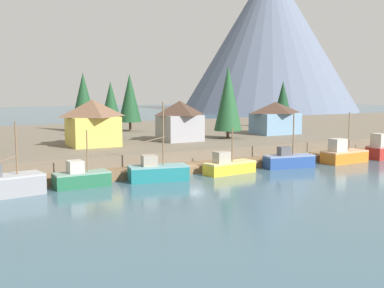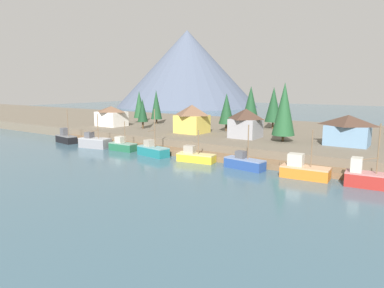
% 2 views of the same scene
% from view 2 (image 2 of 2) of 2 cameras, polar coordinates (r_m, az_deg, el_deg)
% --- Properties ---
extents(ground_plane, '(400.00, 400.00, 1.00)m').
position_cam_2_polar(ground_plane, '(85.00, 6.29, -0.26)').
color(ground_plane, '#3D5B6B').
extents(dock, '(80.00, 4.00, 1.60)m').
position_cam_2_polar(dock, '(69.69, -0.70, -1.54)').
color(dock, brown).
rests_on(dock, ground_plane).
extents(shoreline_bank, '(400.00, 56.00, 2.50)m').
position_cam_2_polar(shoreline_bank, '(95.38, 9.71, 1.79)').
color(shoreline_bank, '#665B4C').
rests_on(shoreline_bank, ground_plane).
extents(mountain_west_peak, '(96.56, 96.56, 51.16)m').
position_cam_2_polar(mountain_west_peak, '(242.01, -0.80, 12.33)').
color(mountain_west_peak, '#4C566B').
rests_on(mountain_west_peak, ground_plane).
extents(fishing_boat_black, '(6.91, 3.47, 8.37)m').
position_cam_2_polar(fishing_boat_black, '(91.02, -20.11, 0.92)').
color(fishing_boat_black, black).
rests_on(fishing_boat_black, ground_plane).
extents(fishing_boat_grey, '(7.53, 4.30, 7.73)m').
position_cam_2_polar(fishing_boat_grey, '(81.90, -15.80, 0.29)').
color(fishing_boat_grey, gray).
rests_on(fishing_boat_grey, ground_plane).
extents(fishing_boat_green, '(6.34, 2.65, 6.47)m').
position_cam_2_polar(fishing_boat_green, '(76.61, -11.42, -0.28)').
color(fishing_boat_green, '#1E5B3D').
rests_on(fishing_boat_green, ground_plane).
extents(fishing_boat_teal, '(7.45, 3.84, 9.49)m').
position_cam_2_polar(fishing_boat_teal, '(69.94, -6.50, -1.03)').
color(fishing_boat_teal, '#196B70').
rests_on(fishing_boat_teal, ground_plane).
extents(fishing_boat_yellow, '(7.37, 3.40, 5.97)m').
position_cam_2_polar(fishing_boat_yellow, '(64.03, 0.56, -2.09)').
color(fishing_boat_yellow, gold).
rests_on(fishing_boat_yellow, ground_plane).
extents(fishing_boat_blue, '(7.35, 3.27, 7.59)m').
position_cam_2_polar(fishing_boat_blue, '(59.29, 8.64, -3.10)').
color(fishing_boat_blue, navy).
rests_on(fishing_boat_blue, ground_plane).
extents(fishing_boat_orange, '(7.29, 3.54, 7.55)m').
position_cam_2_polar(fishing_boat_orange, '(55.59, 17.97, -4.14)').
color(fishing_boat_orange, '#CC6B1E').
rests_on(fishing_boat_orange, ground_plane).
extents(fishing_boat_red, '(6.26, 3.22, 8.98)m').
position_cam_2_polar(fishing_boat_red, '(54.05, 26.95, -4.95)').
color(fishing_boat_red, maroon).
rests_on(fishing_boat_red, ground_plane).
extents(house_grey, '(6.37, 6.23, 6.49)m').
position_cam_2_polar(house_grey, '(77.76, 8.86, 3.47)').
color(house_grey, gray).
rests_on(house_grey, shoreline_bank).
extents(house_yellow, '(7.25, 6.70, 6.90)m').
position_cam_2_polar(house_yellow, '(84.88, -0.01, 4.23)').
color(house_yellow, gold).
rests_on(house_yellow, shoreline_bank).
extents(house_blue, '(8.27, 6.08, 5.93)m').
position_cam_2_polar(house_blue, '(73.44, 24.33, 2.15)').
color(house_blue, '#6689A8').
rests_on(house_blue, shoreline_bank).
extents(house_white, '(8.19, 6.28, 5.70)m').
position_cam_2_polar(house_white, '(102.38, -13.19, 4.54)').
color(house_white, silver).
rests_on(house_white, shoreline_bank).
extents(conifer_near_left, '(4.42, 4.42, 11.20)m').
position_cam_2_polar(conifer_near_left, '(95.86, 13.32, 6.38)').
color(conifer_near_left, '#4C3823').
rests_on(conifer_near_left, shoreline_bank).
extents(conifer_near_right, '(3.65, 3.65, 9.86)m').
position_cam_2_polar(conifer_near_right, '(111.57, -8.70, 6.47)').
color(conifer_near_right, '#4C3823').
rests_on(conifer_near_right, shoreline_bank).
extents(conifer_mid_left, '(3.88, 3.88, 9.65)m').
position_cam_2_polar(conifer_mid_left, '(88.41, 5.72, 5.85)').
color(conifer_mid_left, '#4C3823').
rests_on(conifer_mid_left, shoreline_bank).
extents(conifer_mid_right, '(4.89, 4.89, 11.44)m').
position_cam_2_polar(conifer_mid_right, '(102.20, 9.68, 6.60)').
color(conifer_mid_right, '#4C3823').
rests_on(conifer_mid_right, shoreline_bank).
extents(conifer_back_left, '(3.39, 3.39, 10.18)m').
position_cam_2_polar(conifer_back_left, '(106.63, -5.92, 6.48)').
color(conifer_back_left, '#4C3823').
rests_on(conifer_back_left, shoreline_bank).
extents(conifer_back_right, '(4.68, 4.68, 12.20)m').
position_cam_2_polar(conifer_back_right, '(73.57, 14.97, 5.61)').
color(conifer_back_right, '#4C3823').
rests_on(conifer_back_right, shoreline_bank).
extents(conifer_centre, '(2.81, 2.81, 8.04)m').
position_cam_2_polar(conifer_centre, '(94.58, -8.17, 5.52)').
color(conifer_centre, '#4C3823').
rests_on(conifer_centre, shoreline_bank).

